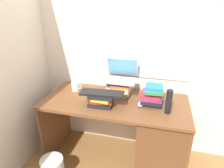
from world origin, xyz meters
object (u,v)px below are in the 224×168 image
(desk, at_px, (149,135))
(mug, at_px, (76,86))
(book_stack_tall, at_px, (119,88))
(book_stack_side, at_px, (152,96))
(book_stack_keyboard_riser, at_px, (102,99))
(laptop, at_px, (121,75))
(water_bottle, at_px, (169,102))
(keyboard, at_px, (102,93))
(computer_mouse, at_px, (141,104))

(desk, xyz_separation_m, mug, (-0.88, 0.16, 0.39))
(book_stack_tall, distance_m, book_stack_side, 0.38)
(book_stack_keyboard_riser, bearing_deg, book_stack_tall, 65.68)
(book_stack_tall, height_order, book_stack_side, book_stack_side)
(laptop, height_order, water_bottle, laptop)
(mug, bearing_deg, book_stack_tall, 0.73)
(desk, xyz_separation_m, book_stack_tall, (-0.37, 0.16, 0.43))
(water_bottle, bearing_deg, book_stack_side, 141.06)
(book_stack_keyboard_riser, bearing_deg, laptop, 69.67)
(book_stack_keyboard_riser, bearing_deg, mug, 147.33)
(book_stack_tall, xyz_separation_m, book_stack_side, (0.36, -0.12, 0.01))
(keyboard, bearing_deg, book_stack_tall, 62.25)
(book_stack_tall, height_order, computer_mouse, book_stack_tall)
(book_stack_tall, xyz_separation_m, keyboard, (-0.11, -0.26, 0.05))
(book_stack_side, bearing_deg, water_bottle, -38.94)
(book_stack_keyboard_riser, xyz_separation_m, keyboard, (0.00, -0.00, 0.07))
(book_stack_keyboard_riser, relative_size, computer_mouse, 2.36)
(book_stack_keyboard_riser, relative_size, water_bottle, 1.07)
(desk, distance_m, water_bottle, 0.49)
(book_stack_tall, height_order, laptop, laptop)
(book_stack_keyboard_riser, distance_m, water_bottle, 0.63)
(desk, bearing_deg, computer_mouse, -173.67)
(keyboard, height_order, computer_mouse, keyboard)
(book_stack_keyboard_riser, height_order, keyboard, keyboard)
(desk, height_order, book_stack_tall, book_stack_tall)
(book_stack_keyboard_riser, xyz_separation_m, book_stack_side, (0.47, 0.14, 0.03))
(mug, bearing_deg, keyboard, -32.56)
(laptop, bearing_deg, book_stack_keyboard_riser, -110.33)
(mug, distance_m, water_bottle, 1.05)
(book_stack_tall, distance_m, book_stack_keyboard_riser, 0.28)
(book_stack_side, xyz_separation_m, keyboard, (-0.47, -0.14, 0.04))
(mug, bearing_deg, book_stack_side, -7.49)
(book_stack_keyboard_riser, distance_m, book_stack_side, 0.49)
(book_stack_tall, bearing_deg, computer_mouse, -34.40)
(keyboard, bearing_deg, water_bottle, -3.11)
(mug, bearing_deg, computer_mouse, -12.40)
(book_stack_keyboard_riser, relative_size, book_stack_side, 1.06)
(desk, xyz_separation_m, computer_mouse, (-0.11, -0.01, 0.36))
(book_stack_side, distance_m, water_bottle, 0.20)
(book_stack_side, bearing_deg, keyboard, -163.31)
(book_stack_keyboard_riser, height_order, mug, book_stack_keyboard_riser)
(book_stack_tall, relative_size, book_stack_side, 1.08)
(keyboard, bearing_deg, book_stack_keyboard_riser, 152.22)
(desk, distance_m, book_stack_side, 0.44)
(laptop, height_order, mug, laptop)
(laptop, distance_m, keyboard, 0.35)
(laptop, bearing_deg, mug, -172.61)
(book_stack_side, relative_size, mug, 1.87)
(laptop, relative_size, keyboard, 0.82)
(desk, relative_size, laptop, 4.30)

